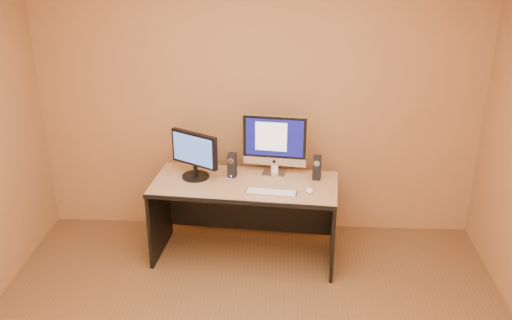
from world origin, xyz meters
name	(u,v)px	position (x,y,z in m)	size (l,w,h in m)	color
walls	(241,198)	(0.00, 0.00, 1.30)	(4.00, 4.00, 2.60)	#A16D40
desk	(245,220)	(-0.09, 1.43, 0.36)	(1.55, 0.68, 0.72)	tan
imac	(274,145)	(0.15, 1.63, 0.98)	(0.55, 0.20, 0.53)	#BABBBF
second_monitor	(195,155)	(-0.52, 1.52, 0.92)	(0.47, 0.23, 0.41)	black
speaker_left	(232,165)	(-0.20, 1.55, 0.82)	(0.07, 0.07, 0.21)	black
speaker_right	(317,168)	(0.52, 1.54, 0.82)	(0.07, 0.07, 0.21)	black
keyboard	(271,192)	(0.14, 1.24, 0.73)	(0.42, 0.11, 0.02)	silver
mouse	(309,190)	(0.45, 1.28, 0.74)	(0.06, 0.10, 0.03)	white
cable_a	(280,169)	(0.20, 1.72, 0.72)	(0.01, 0.01, 0.21)	black
cable_b	(272,170)	(0.14, 1.70, 0.72)	(0.01, 0.01, 0.17)	black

